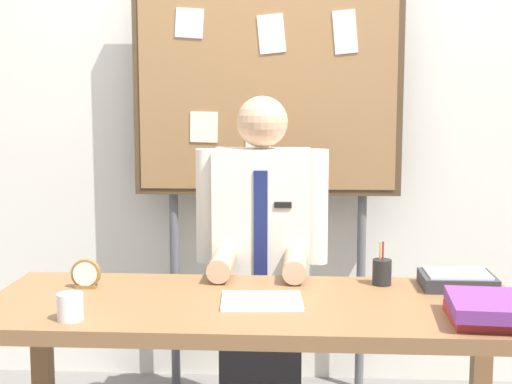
{
  "coord_description": "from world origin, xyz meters",
  "views": [
    {
      "loc": [
        0.15,
        -2.37,
        1.44
      ],
      "look_at": [
        0.0,
        0.18,
        1.11
      ],
      "focal_mm": 50.46,
      "sensor_mm": 36.0,
      "label": 1
    }
  ],
  "objects_px": {
    "paper_tray": "(457,280)",
    "pen_holder": "(382,272)",
    "person": "(262,280)",
    "bulletin_board": "(267,87)",
    "book_stack": "(485,309)",
    "desk_clock": "(86,275)",
    "coffee_mug": "(70,307)",
    "open_notebook": "(262,301)",
    "desk": "(253,327)"
  },
  "relations": [
    {
      "from": "person",
      "to": "desk_clock",
      "type": "bearing_deg",
      "value": -143.11
    },
    {
      "from": "bulletin_board",
      "to": "desk",
      "type": "bearing_deg",
      "value": -89.99
    },
    {
      "from": "book_stack",
      "to": "desk_clock",
      "type": "bearing_deg",
      "value": 166.91
    },
    {
      "from": "desk",
      "to": "open_notebook",
      "type": "xyz_separation_m",
      "value": [
        0.03,
        -0.02,
        0.1
      ]
    },
    {
      "from": "paper_tray",
      "to": "open_notebook",
      "type": "bearing_deg",
      "value": -161.52
    },
    {
      "from": "bulletin_board",
      "to": "pen_holder",
      "type": "relative_size",
      "value": 12.92
    },
    {
      "from": "desk",
      "to": "paper_tray",
      "type": "distance_m",
      "value": 0.77
    },
    {
      "from": "open_notebook",
      "to": "coffee_mug",
      "type": "bearing_deg",
      "value": -158.71
    },
    {
      "from": "open_notebook",
      "to": "desk_clock",
      "type": "relative_size",
      "value": 2.54
    },
    {
      "from": "pen_holder",
      "to": "desk",
      "type": "bearing_deg",
      "value": -152.61
    },
    {
      "from": "desk",
      "to": "person",
      "type": "distance_m",
      "value": 0.59
    },
    {
      "from": "person",
      "to": "pen_holder",
      "type": "xyz_separation_m",
      "value": [
        0.46,
        -0.35,
        0.13
      ]
    },
    {
      "from": "book_stack",
      "to": "paper_tray",
      "type": "xyz_separation_m",
      "value": [
        0.0,
        0.4,
        -0.01
      ]
    },
    {
      "from": "open_notebook",
      "to": "desk_clock",
      "type": "height_order",
      "value": "desk_clock"
    },
    {
      "from": "open_notebook",
      "to": "pen_holder",
      "type": "bearing_deg",
      "value": 31.07
    },
    {
      "from": "open_notebook",
      "to": "desk_clock",
      "type": "bearing_deg",
      "value": 167.03
    },
    {
      "from": "bulletin_board",
      "to": "open_notebook",
      "type": "distance_m",
      "value": 1.3
    },
    {
      "from": "desk",
      "to": "coffee_mug",
      "type": "bearing_deg",
      "value": -155.86
    },
    {
      "from": "desk",
      "to": "pen_holder",
      "type": "distance_m",
      "value": 0.54
    },
    {
      "from": "desk",
      "to": "open_notebook",
      "type": "bearing_deg",
      "value": -32.45
    },
    {
      "from": "person",
      "to": "bulletin_board",
      "type": "distance_m",
      "value": 0.94
    },
    {
      "from": "coffee_mug",
      "to": "open_notebook",
      "type": "bearing_deg",
      "value": 21.29
    },
    {
      "from": "open_notebook",
      "to": "desk_clock",
      "type": "distance_m",
      "value": 0.67
    },
    {
      "from": "book_stack",
      "to": "open_notebook",
      "type": "distance_m",
      "value": 0.72
    },
    {
      "from": "person",
      "to": "open_notebook",
      "type": "relative_size",
      "value": 5.35
    },
    {
      "from": "person",
      "to": "book_stack",
      "type": "height_order",
      "value": "person"
    },
    {
      "from": "desk",
      "to": "desk_clock",
      "type": "xyz_separation_m",
      "value": [
        -0.62,
        0.13,
        0.14
      ]
    },
    {
      "from": "person",
      "to": "pen_holder",
      "type": "height_order",
      "value": "person"
    },
    {
      "from": "desk_clock",
      "to": "paper_tray",
      "type": "relative_size",
      "value": 0.41
    },
    {
      "from": "paper_tray",
      "to": "bulletin_board",
      "type": "bearing_deg",
      "value": 131.04
    },
    {
      "from": "desk",
      "to": "book_stack",
      "type": "distance_m",
      "value": 0.76
    },
    {
      "from": "open_notebook",
      "to": "pen_holder",
      "type": "xyz_separation_m",
      "value": [
        0.43,
        0.26,
        0.04
      ]
    },
    {
      "from": "bulletin_board",
      "to": "paper_tray",
      "type": "height_order",
      "value": "bulletin_board"
    },
    {
      "from": "person",
      "to": "paper_tray",
      "type": "xyz_separation_m",
      "value": [
        0.73,
        -0.38,
        0.11
      ]
    },
    {
      "from": "person",
      "to": "paper_tray",
      "type": "relative_size",
      "value": 5.58
    },
    {
      "from": "paper_tray",
      "to": "pen_holder",
      "type": "bearing_deg",
      "value": 174.61
    },
    {
      "from": "coffee_mug",
      "to": "paper_tray",
      "type": "bearing_deg",
      "value": 19.77
    },
    {
      "from": "desk_clock",
      "to": "coffee_mug",
      "type": "distance_m",
      "value": 0.38
    },
    {
      "from": "bulletin_board",
      "to": "open_notebook",
      "type": "relative_size",
      "value": 7.63
    },
    {
      "from": "book_stack",
      "to": "coffee_mug",
      "type": "relative_size",
      "value": 3.56
    },
    {
      "from": "person",
      "to": "bulletin_board",
      "type": "bearing_deg",
      "value": 90.02
    },
    {
      "from": "pen_holder",
      "to": "coffee_mug",
      "type": "bearing_deg",
      "value": -154.36
    },
    {
      "from": "desk",
      "to": "pen_holder",
      "type": "xyz_separation_m",
      "value": [
        0.46,
        0.24,
        0.14
      ]
    },
    {
      "from": "desk",
      "to": "desk_clock",
      "type": "distance_m",
      "value": 0.64
    },
    {
      "from": "desk_clock",
      "to": "paper_tray",
      "type": "distance_m",
      "value": 1.35
    },
    {
      "from": "desk",
      "to": "book_stack",
      "type": "height_order",
      "value": "book_stack"
    },
    {
      "from": "open_notebook",
      "to": "paper_tray",
      "type": "distance_m",
      "value": 0.74
    },
    {
      "from": "person",
      "to": "book_stack",
      "type": "bearing_deg",
      "value": -46.73
    },
    {
      "from": "desk",
      "to": "open_notebook",
      "type": "height_order",
      "value": "open_notebook"
    },
    {
      "from": "pen_holder",
      "to": "bulletin_board",
      "type": "bearing_deg",
      "value": 119.55
    }
  ]
}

